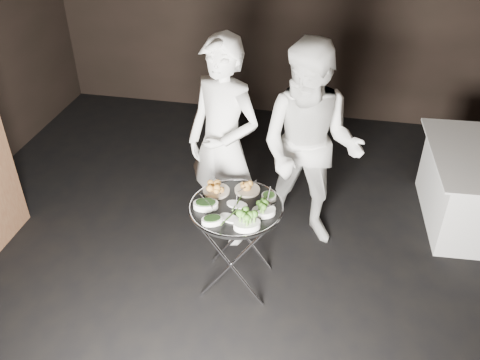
% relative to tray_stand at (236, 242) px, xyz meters
% --- Properties ---
extents(floor, '(6.00, 7.00, 0.05)m').
position_rel_tray_stand_xyz_m(floor, '(-0.01, -0.25, -0.47)').
color(floor, black).
rests_on(floor, ground).
extents(tray_stand, '(0.54, 0.46, 0.79)m').
position_rel_tray_stand_xyz_m(tray_stand, '(0.00, 0.00, 0.00)').
color(tray_stand, silver).
rests_on(tray_stand, floor).
extents(serving_tray, '(0.73, 0.73, 0.04)m').
position_rel_tray_stand_xyz_m(serving_tray, '(-0.00, -0.00, 0.35)').
color(serving_tray, black).
rests_on(serving_tray, tray_stand).
extents(potato_plate_a, '(0.22, 0.22, 0.08)m').
position_rel_tray_stand_xyz_m(potato_plate_a, '(-0.19, 0.15, 0.40)').
color(potato_plate_a, beige).
rests_on(potato_plate_a, serving_tray).
extents(potato_plate_b, '(0.21, 0.21, 0.07)m').
position_rel_tray_stand_xyz_m(potato_plate_b, '(0.05, 0.22, 0.40)').
color(potato_plate_b, beige).
rests_on(potato_plate_b, serving_tray).
extents(greens_bowl, '(0.11, 0.11, 0.07)m').
position_rel_tray_stand_xyz_m(greens_bowl, '(0.23, 0.14, 0.39)').
color(greens_bowl, white).
rests_on(greens_bowl, serving_tray).
extents(asparagus_plate_a, '(0.18, 0.12, 0.03)m').
position_rel_tray_stand_xyz_m(asparagus_plate_a, '(0.01, 0.01, 0.38)').
color(asparagus_plate_a, white).
rests_on(asparagus_plate_a, serving_tray).
extents(asparagus_plate_b, '(0.18, 0.14, 0.03)m').
position_rel_tray_stand_xyz_m(asparagus_plate_b, '(-0.02, -0.16, 0.38)').
color(asparagus_plate_b, white).
rests_on(asparagus_plate_b, serving_tray).
extents(spinach_bowl_a, '(0.21, 0.16, 0.08)m').
position_rel_tray_stand_xyz_m(spinach_bowl_a, '(-0.22, -0.06, 0.40)').
color(spinach_bowl_a, white).
rests_on(spinach_bowl_a, serving_tray).
extents(spinach_bowl_b, '(0.18, 0.16, 0.06)m').
position_rel_tray_stand_xyz_m(spinach_bowl_b, '(-0.13, -0.23, 0.39)').
color(spinach_bowl_b, white).
rests_on(spinach_bowl_b, serving_tray).
extents(broccoli_bowl_a, '(0.22, 0.19, 0.07)m').
position_rel_tray_stand_xyz_m(broccoli_bowl_a, '(0.22, -0.05, 0.40)').
color(broccoli_bowl_a, white).
rests_on(broccoli_bowl_a, serving_tray).
extents(broccoli_bowl_b, '(0.23, 0.20, 0.08)m').
position_rel_tray_stand_xyz_m(broccoli_bowl_b, '(0.13, -0.23, 0.40)').
color(broccoli_bowl_b, white).
rests_on(broccoli_bowl_b, serving_tray).
extents(serving_utensils, '(0.59, 0.43, 0.01)m').
position_rel_tray_stand_xyz_m(serving_utensils, '(0.02, 0.07, 0.42)').
color(serving_utensils, silver).
rests_on(serving_utensils, serving_tray).
extents(waiter_left, '(0.82, 0.69, 1.91)m').
position_rel_tray_stand_xyz_m(waiter_left, '(-0.24, 0.63, 0.51)').
color(waiter_left, white).
rests_on(waiter_left, floor).
extents(waiter_right, '(1.02, 0.85, 1.89)m').
position_rel_tray_stand_xyz_m(waiter_right, '(0.48, 0.74, 0.50)').
color(waiter_right, white).
rests_on(waiter_right, floor).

